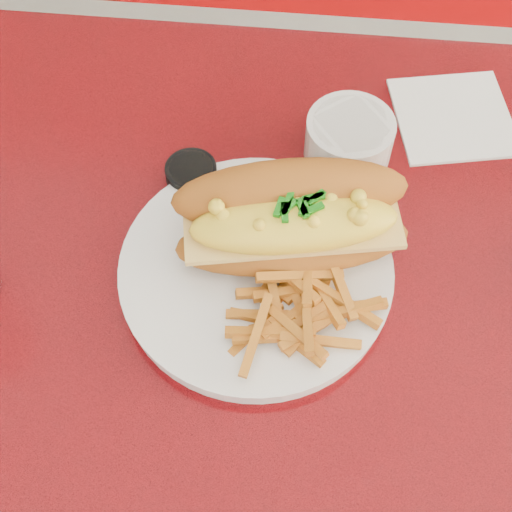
# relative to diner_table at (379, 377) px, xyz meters

# --- Properties ---
(ground) EXTENTS (8.00, 8.00, 0.00)m
(ground) POSITION_rel_diner_table_xyz_m (0.00, 0.00, -0.61)
(ground) COLOR beige
(ground) RESTS_ON ground
(diner_table) EXTENTS (1.23, 0.83, 0.77)m
(diner_table) POSITION_rel_diner_table_xyz_m (0.00, 0.00, 0.00)
(diner_table) COLOR #B90B12
(diner_table) RESTS_ON ground
(booth_bench_far) EXTENTS (1.20, 0.51, 0.90)m
(booth_bench_far) POSITION_rel_diner_table_xyz_m (0.00, 0.81, -0.32)
(booth_bench_far) COLOR #9A0A0B
(booth_bench_far) RESTS_ON ground
(dinner_plate) EXTENTS (0.30, 0.30, 0.02)m
(dinner_plate) POSITION_rel_diner_table_xyz_m (-0.15, 0.03, 0.17)
(dinner_plate) COLOR silver
(dinner_plate) RESTS_ON diner_table
(mac_hoagie) EXTENTS (0.24, 0.15, 0.10)m
(mac_hoagie) POSITION_rel_diner_table_xyz_m (-0.12, 0.06, 0.22)
(mac_hoagie) COLOR #A85D1B
(mac_hoagie) RESTS_ON dinner_plate
(fries_pile) EXTENTS (0.12, 0.11, 0.03)m
(fries_pile) POSITION_rel_diner_table_xyz_m (-0.10, -0.02, 0.20)
(fries_pile) COLOR orange
(fries_pile) RESTS_ON dinner_plate
(fork) EXTENTS (0.03, 0.16, 0.00)m
(fork) POSITION_rel_diner_table_xyz_m (-0.10, 0.00, 0.18)
(fork) COLOR silver
(fork) RESTS_ON dinner_plate
(gravy_ramekin) EXTENTS (0.12, 0.12, 0.05)m
(gravy_ramekin) POSITION_rel_diner_table_xyz_m (-0.06, 0.19, 0.19)
(gravy_ramekin) COLOR silver
(gravy_ramekin) RESTS_ON diner_table
(sauce_cup_left) EXTENTS (0.07, 0.07, 0.03)m
(sauce_cup_left) POSITION_rel_diner_table_xyz_m (-0.23, 0.14, 0.18)
(sauce_cup_left) COLOR black
(sauce_cup_left) RESTS_ON diner_table
(paper_napkin) EXTENTS (0.15, 0.15, 0.00)m
(paper_napkin) POSITION_rel_diner_table_xyz_m (0.06, 0.26, 0.16)
(paper_napkin) COLOR white
(paper_napkin) RESTS_ON diner_table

